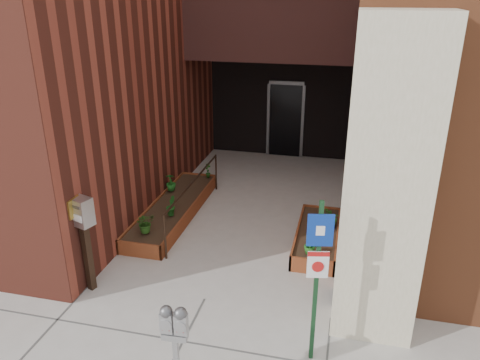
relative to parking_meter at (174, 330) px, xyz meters
The scene contains 14 objects.
ground 2.30m from the parking_meter, 99.03° to the left, with size 80.00×80.00×0.00m, color #9E9991.
planter_left 5.15m from the parking_meter, 111.66° to the left, with size 0.90×3.60×0.30m.
planter_right 4.50m from the parking_meter, 73.06° to the left, with size 0.80×2.20×0.30m.
handrail 4.87m from the parking_meter, 106.38° to the left, with size 0.04×3.34×0.90m.
parking_meter is the anchor object (origin of this frame).
sign_post 1.87m from the parking_meter, 37.15° to the left, with size 0.31×0.11×2.33m.
payment_dropbox 2.89m from the parking_meter, 140.13° to the left, with size 0.39×0.33×1.64m.
shrub_left_a 3.91m from the parking_meter, 119.55° to the left, with size 0.35×0.35×0.39m, color #245117.
shrub_left_b 4.54m from the parking_meter, 112.29° to the left, with size 0.22×0.22×0.41m, color #175017.
shrub_left_c 5.80m from the parking_meter, 112.08° to the left, with size 0.22×0.22×0.40m, color #1B5F1B.
shrub_left_d 6.53m from the parking_meter, 104.08° to the left, with size 0.19×0.19×0.37m, color #1C5317.
shrub_right_a 3.57m from the parking_meter, 69.89° to the left, with size 0.20×0.20×0.36m, color #1E5D1A.
shrub_right_b 4.36m from the parking_meter, 72.11° to the left, with size 0.20×0.20×0.38m, color #18541D.
shrub_right_c 4.70m from the parking_meter, 70.92° to the left, with size 0.32×0.32×0.36m, color #25611B.
Camera 1 is at (2.01, -5.89, 4.62)m, focal length 35.00 mm.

